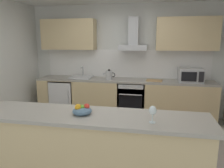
# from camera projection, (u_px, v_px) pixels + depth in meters

# --- Properties ---
(ground) EXTENTS (5.56, 4.96, 0.02)m
(ground) POSITION_uv_depth(u_px,v_px,m) (109.00, 153.00, 3.47)
(ground) COLOR gray
(wall_back) EXTENTS (5.56, 0.12, 2.60)m
(wall_back) POSITION_uv_depth(u_px,v_px,m) (126.00, 60.00, 5.16)
(wall_back) COLOR silver
(wall_back) RESTS_ON ground
(backsplash_tile) EXTENTS (3.88, 0.02, 0.66)m
(backsplash_tile) POSITION_uv_depth(u_px,v_px,m) (125.00, 64.00, 5.11)
(backsplash_tile) COLOR white
(counter_back) EXTENTS (4.02, 0.60, 0.90)m
(counter_back) POSITION_uv_depth(u_px,v_px,m) (123.00, 98.00, 4.97)
(counter_back) COLOR #D1B784
(counter_back) RESTS_ON ground
(counter_island) EXTENTS (2.80, 0.64, 0.95)m
(counter_island) POSITION_uv_depth(u_px,v_px,m) (87.00, 152.00, 2.53)
(counter_island) COLOR #D1B784
(counter_island) RESTS_ON ground
(upper_cabinets) EXTENTS (3.96, 0.32, 0.70)m
(upper_cabinets) POSITION_uv_depth(u_px,v_px,m) (125.00, 34.00, 4.82)
(upper_cabinets) COLOR #D1B784
(oven) EXTENTS (0.60, 0.62, 0.80)m
(oven) POSITION_uv_depth(u_px,v_px,m) (132.00, 99.00, 4.90)
(oven) COLOR slate
(oven) RESTS_ON ground
(refrigerator) EXTENTS (0.58, 0.60, 0.85)m
(refrigerator) POSITION_uv_depth(u_px,v_px,m) (65.00, 97.00, 5.21)
(refrigerator) COLOR white
(refrigerator) RESTS_ON ground
(microwave) EXTENTS (0.50, 0.38, 0.30)m
(microwave) POSITION_uv_depth(u_px,v_px,m) (191.00, 75.00, 4.53)
(microwave) COLOR #B7BABC
(microwave) RESTS_ON counter_back
(sink) EXTENTS (0.50, 0.40, 0.26)m
(sink) POSITION_uv_depth(u_px,v_px,m) (81.00, 77.00, 5.04)
(sink) COLOR silver
(sink) RESTS_ON counter_back
(kettle) EXTENTS (0.29, 0.15, 0.24)m
(kettle) POSITION_uv_depth(u_px,v_px,m) (109.00, 75.00, 4.86)
(kettle) COLOR #B7BABC
(kettle) RESTS_ON counter_back
(range_hood) EXTENTS (0.62, 0.45, 0.72)m
(range_hood) POSITION_uv_depth(u_px,v_px,m) (133.00, 40.00, 4.76)
(range_hood) COLOR #B7BABC
(wine_glass) EXTENTS (0.08, 0.08, 0.18)m
(wine_glass) POSITION_uv_depth(u_px,v_px,m) (153.00, 111.00, 2.16)
(wine_glass) COLOR silver
(wine_glass) RESTS_ON counter_island
(fruit_bowl) EXTENTS (0.22, 0.22, 0.13)m
(fruit_bowl) POSITION_uv_depth(u_px,v_px,m) (82.00, 110.00, 2.43)
(fruit_bowl) COLOR slate
(fruit_bowl) RESTS_ON counter_island
(chopping_board) EXTENTS (0.37, 0.26, 0.02)m
(chopping_board) POSITION_uv_depth(u_px,v_px,m) (154.00, 80.00, 4.70)
(chopping_board) COLOR tan
(chopping_board) RESTS_ON counter_back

